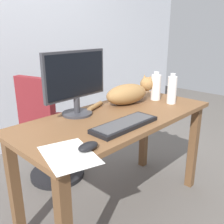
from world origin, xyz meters
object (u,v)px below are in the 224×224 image
object	(u,v)px
cat	(129,93)
water_bottle	(172,90)
spray_bottle	(156,87)
monitor	(76,81)
computer_mouse	(88,146)
keyboard	(125,124)
office_chair	(51,136)

from	to	relation	value
cat	water_bottle	bearing A→B (deg)	-46.88
water_bottle	spray_bottle	world-z (taller)	water_bottle
monitor	spray_bottle	world-z (taller)	monitor
computer_mouse	spray_bottle	xyz separation A→B (m)	(0.96, 0.28, 0.09)
keyboard	spray_bottle	world-z (taller)	spray_bottle
keyboard	spray_bottle	xyz separation A→B (m)	(0.62, 0.21, 0.09)
cat	spray_bottle	world-z (taller)	spray_bottle
office_chair	monitor	bearing A→B (deg)	-99.75
office_chair	keyboard	bearing A→B (deg)	-92.11
office_chair	computer_mouse	distance (m)	1.06
keyboard	spray_bottle	size ratio (longest dim) A/B	1.97
monitor	computer_mouse	xyz separation A→B (m)	(-0.29, -0.44, -0.21)
monitor	cat	world-z (taller)	monitor
water_bottle	office_chair	bearing A→B (deg)	126.06
monitor	computer_mouse	distance (m)	0.57
water_bottle	computer_mouse	bearing A→B (deg)	-171.96
office_chair	cat	bearing A→B (deg)	-57.35
monitor	spray_bottle	size ratio (longest dim) A/B	2.15
cat	monitor	bearing A→B (deg)	170.77
spray_bottle	office_chair	bearing A→B (deg)	132.17
keyboard	water_bottle	size ratio (longest dim) A/B	1.92
water_bottle	keyboard	bearing A→B (deg)	-174.15
office_chair	spray_bottle	xyz separation A→B (m)	(0.59, -0.65, 0.43)
computer_mouse	spray_bottle	bearing A→B (deg)	16.44
keyboard	cat	size ratio (longest dim) A/B	0.72
office_chair	water_bottle	bearing A→B (deg)	-53.94
monitor	keyboard	bearing A→B (deg)	-81.97
office_chair	spray_bottle	bearing A→B (deg)	-47.83
monitor	cat	bearing A→B (deg)	-9.23
keyboard	computer_mouse	distance (m)	0.35
computer_mouse	cat	bearing A→B (deg)	26.79
keyboard	water_bottle	xyz separation A→B (m)	(0.61, 0.06, 0.09)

